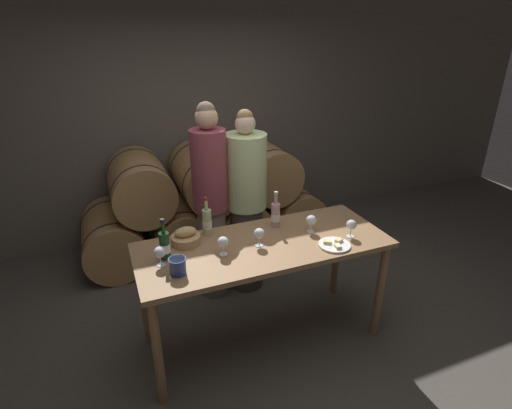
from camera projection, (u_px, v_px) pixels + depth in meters
The scene contains 17 objects.
ground_plane at pixel (263, 336), 3.31m from camera, with size 10.00×10.00×0.00m, color #4C473F.
stone_wall_back at pixel (187, 99), 4.53m from camera, with size 10.00×0.12×3.20m.
barrel_stack at pixel (206, 203), 4.47m from camera, with size 2.68×0.91×1.17m.
tasting_table at pixel (264, 256), 2.99m from camera, with size 1.87×0.75×0.89m.
person_left at pixel (211, 203), 3.49m from camera, with size 0.31×0.31×1.81m.
person_right at pixel (246, 204), 3.63m from camera, with size 0.37×0.37×1.73m.
wine_bottle_red at pixel (165, 245), 2.71m from camera, with size 0.07×0.07×0.30m.
wine_bottle_white at pixel (207, 222), 3.03m from camera, with size 0.07×0.07×0.31m.
wine_bottle_rose at pixel (276, 215), 3.16m from camera, with size 0.07×0.07×0.30m.
blue_crock at pixel (178, 266), 2.55m from camera, with size 0.11×0.11×0.11m.
bread_basket at pixel (186, 237), 2.93m from camera, with size 0.22×0.22×0.13m.
cheese_plate at pixel (335, 245), 2.91m from camera, with size 0.23×0.23×0.04m.
wine_glass_far_left at pixel (160, 253), 2.63m from camera, with size 0.08×0.08×0.14m.
wine_glass_left at pixel (223, 242), 2.76m from camera, with size 0.08×0.08×0.14m.
wine_glass_center at pixel (259, 234), 2.87m from camera, with size 0.08×0.08×0.14m.
wine_glass_right at pixel (311, 220), 3.07m from camera, with size 0.08×0.08×0.14m.
wine_glass_far_right at pixel (351, 225), 3.00m from camera, with size 0.08×0.08×0.14m.
Camera 1 is at (-1.03, -2.37, 2.34)m, focal length 28.00 mm.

